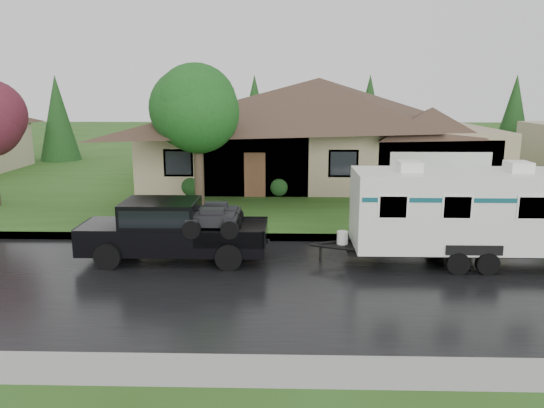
{
  "coord_description": "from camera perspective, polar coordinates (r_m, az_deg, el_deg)",
  "views": [
    {
      "loc": [
        0.24,
        -15.59,
        5.14
      ],
      "look_at": [
        -0.24,
        2.0,
        1.32
      ],
      "focal_mm": 35.0,
      "sensor_mm": 36.0,
      "label": 1
    }
  ],
  "objects": [
    {
      "name": "house_main",
      "position": [
        29.54,
        5.61,
        9.18
      ],
      "size": [
        19.44,
        10.8,
        6.9
      ],
      "color": "#9B8D69",
      "rests_on": "lawn"
    },
    {
      "name": "travel_trailer",
      "position": [
        16.75,
        19.91,
        -0.58
      ],
      "size": [
        6.87,
        2.41,
        3.08
      ],
      "color": "silver",
      "rests_on": "ground"
    },
    {
      "name": "pickup_truck",
      "position": [
        16.43,
        -10.86,
        -2.59
      ],
      "size": [
        5.57,
        2.12,
        1.86
      ],
      "color": "black",
      "rests_on": "ground"
    },
    {
      "name": "ground",
      "position": [
        16.42,
        0.65,
        -6.0
      ],
      "size": [
        140.0,
        140.0,
        0.0
      ],
      "primitive_type": "plane",
      "color": "#2A4C17",
      "rests_on": "ground"
    },
    {
      "name": "tree_left_green",
      "position": [
        22.23,
        -8.04,
        9.77
      ],
      "size": [
        3.55,
        3.55,
        5.88
      ],
      "color": "#382B1E",
      "rests_on": "lawn"
    },
    {
      "name": "curb",
      "position": [
        18.55,
        0.76,
        -3.6
      ],
      "size": [
        140.0,
        0.5,
        0.15
      ],
      "primitive_type": "cube",
      "color": "gray",
      "rests_on": "ground"
    },
    {
      "name": "road",
      "position": [
        14.53,
        0.52,
        -8.45
      ],
      "size": [
        140.0,
        8.0,
        0.01
      ],
      "primitive_type": "cube",
      "color": "black",
      "rests_on": "ground"
    },
    {
      "name": "shrub_row",
      "position": [
        25.36,
        5.52,
        1.99
      ],
      "size": [
        13.6,
        1.0,
        1.0
      ],
      "color": "#143814",
      "rests_on": "lawn"
    },
    {
      "name": "lawn",
      "position": [
        31.01,
        1.1,
        2.84
      ],
      "size": [
        140.0,
        26.0,
        0.15
      ],
      "primitive_type": "cube",
      "color": "#2A4C17",
      "rests_on": "ground"
    }
  ]
}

